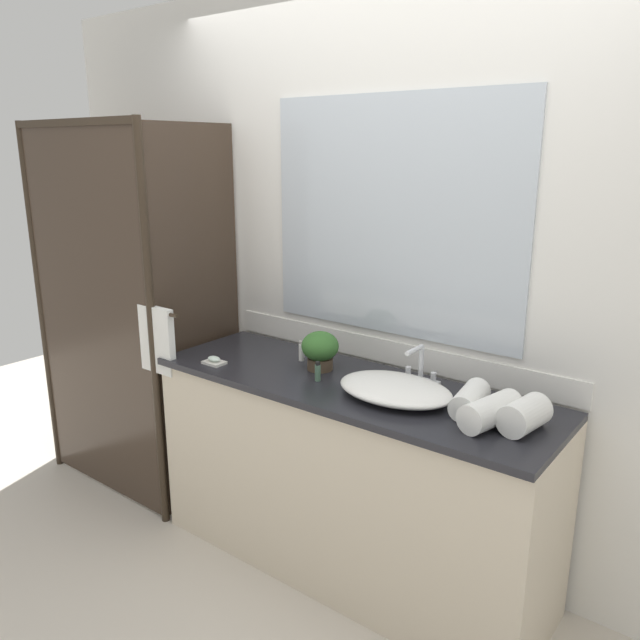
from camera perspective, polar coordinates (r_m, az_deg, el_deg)
name	(u,v)px	position (r m, az deg, el deg)	size (l,w,h in m)	color
ground_plane	(346,565)	(3.12, 2.34, -21.31)	(8.00, 8.00, 0.00)	beige
wall_back_with_mirror	(393,276)	(2.85, 6.65, 4.00)	(4.40, 0.06, 2.60)	silver
vanity_cabinet	(348,477)	(2.88, 2.56, -14.00)	(1.80, 0.58, 0.90)	beige
shower_enclosure	(125,316)	(3.39, -17.25, 0.39)	(1.20, 0.59, 2.00)	#2D2319
sink_basin	(395,389)	(2.53, 6.81, -6.23)	(0.48, 0.34, 0.07)	white
faucet	(420,370)	(2.68, 9.02, -4.54)	(0.17, 0.15, 0.17)	silver
potted_plant	(320,349)	(2.80, 0.01, -2.64)	(0.17, 0.17, 0.18)	#473828
soap_dish	(214,361)	(2.94, -9.58, -3.67)	(0.10, 0.07, 0.04)	silver
amenity_bottle_conditioner	(301,351)	(2.94, -1.69, -2.85)	(0.03, 0.03, 0.09)	white
amenity_bottle_shampoo	(318,372)	(2.69, -0.20, -4.71)	(0.03, 0.03, 0.09)	#4C7056
rolled_towel_near_edge	(524,415)	(2.33, 18.04, -8.21)	(0.12, 0.12, 0.19)	white
rolled_towel_middle	(491,412)	(2.34, 15.20, -8.01)	(0.11, 0.11, 0.25)	white
rolled_towel_far_edge	(470,400)	(2.44, 13.43, -7.04)	(0.10, 0.10, 0.23)	white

